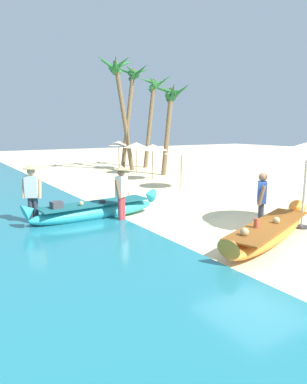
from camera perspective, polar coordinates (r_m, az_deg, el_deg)
name	(u,v)px	position (r m, az deg, el deg)	size (l,w,h in m)	color
ground_plane	(256,234)	(9.67, 16.39, -6.57)	(80.00, 80.00, 0.00)	beige
boat_orange_foreground	(269,232)	(9.02, 18.32, -6.18)	(4.56, 2.22, 0.76)	orange
boat_cyan_midground	(95,211)	(10.72, -9.44, -2.99)	(4.38, 1.02, 0.83)	#33B2BC
person_vendor_hatted	(121,190)	(10.18, -5.25, 0.37)	(0.57, 0.47, 1.71)	#B2383D
person_tourist_customer	(262,199)	(9.64, 17.18, -1.12)	(0.53, 0.52, 1.60)	#333842
person_vendor_assistant	(32,191)	(10.30, -19.16, 0.20)	(0.57, 0.48, 1.78)	#333842
patio_umbrella_large	(307,150)	(10.31, 23.76, 6.32)	(2.28, 2.28, 2.38)	#B7B7BC
parasol_row_0	(181,150)	(16.10, 4.57, 6.76)	(1.60, 1.60, 1.91)	#8E6B47
parasol_row_1	(153,147)	(18.81, -0.14, 7.30)	(1.60, 1.60, 1.91)	#8E6B47
parasol_row_2	(136,145)	(21.43, -2.86, 7.66)	(1.60, 1.60, 1.91)	#8E6B47
parasol_row_3	(119,143)	(24.12, -5.69, 7.91)	(1.60, 1.60, 1.91)	#8E6B47
palm_tree_tall_inland	(132,88)	(24.29, -3.56, 16.53)	(2.46, 2.45, 6.94)	brown
palm_tree_leaning_seaward	(118,81)	(23.06, -5.80, 17.57)	(2.89, 2.30, 7.19)	brown
palm_tree_mid_cluster	(171,101)	(21.17, 2.82, 14.54)	(2.79, 2.44, 5.37)	brown
palm_tree_far_behind	(154,95)	(25.30, 0.02, 15.51)	(2.36, 2.85, 6.43)	brown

